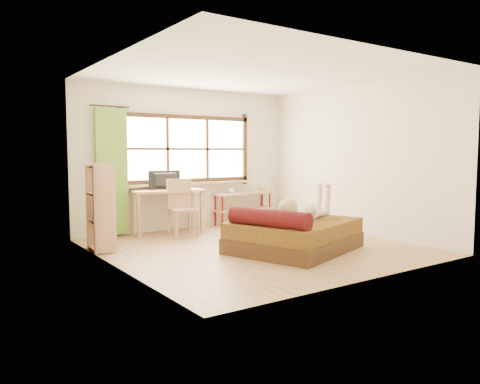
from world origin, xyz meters
TOP-DOWN VIEW (x-y plane):
  - floor at (0.00, 0.00)m, footprint 4.50×4.50m
  - ceiling at (0.00, 0.00)m, footprint 4.50×4.50m
  - wall_back at (0.00, 2.25)m, footprint 4.50×0.00m
  - wall_front at (0.00, -2.25)m, footprint 4.50×0.00m
  - wall_left at (-2.25, 0.00)m, footprint 0.00×4.50m
  - wall_right at (2.25, 0.00)m, footprint 0.00×4.50m
  - window at (0.00, 2.22)m, footprint 2.80×0.16m
  - curtain at (-1.55, 2.13)m, footprint 0.55×0.10m
  - bed at (0.31, -0.52)m, footprint 2.22×1.99m
  - woman at (0.50, -0.55)m, footprint 1.34×0.77m
  - kitten at (-0.37, -0.40)m, footprint 0.30×0.19m
  - desk at (-0.59, 1.95)m, footprint 1.35×0.75m
  - monitor at (-0.59, 2.00)m, footprint 0.61×0.16m
  - chair at (-0.48, 1.59)m, footprint 0.51×0.51m
  - pipe_shelf at (1.21, 2.07)m, footprint 1.32×0.35m
  - cup at (0.90, 2.07)m, footprint 0.14×0.14m
  - book at (1.40, 2.07)m, footprint 0.17×0.23m
  - bookshelf at (-2.08, 1.14)m, footprint 0.38×0.60m

SIDE VIEW (x-z plane):
  - floor at x=0.00m, z-range 0.00..0.00m
  - bed at x=0.31m, z-range -0.10..0.60m
  - pipe_shelf at x=1.21m, z-range 0.11..0.86m
  - chair at x=-0.48m, z-range 0.06..1.07m
  - kitten at x=-0.37m, z-range 0.46..0.68m
  - book at x=1.40m, z-range 0.66..0.68m
  - bookshelf at x=-2.08m, z-range 0.01..1.32m
  - desk at x=-0.59m, z-range 0.30..1.10m
  - cup at x=0.90m, z-range 0.66..0.76m
  - woman at x=0.50m, z-range 0.46..1.01m
  - monitor at x=-0.59m, z-range 0.81..1.15m
  - curtain at x=-1.55m, z-range 0.05..2.25m
  - wall_back at x=0.00m, z-range -0.90..3.60m
  - wall_front at x=0.00m, z-range -0.90..3.60m
  - wall_left at x=-2.25m, z-range -0.90..3.60m
  - wall_right at x=2.25m, z-range -0.90..3.60m
  - window at x=0.00m, z-range 0.78..2.24m
  - ceiling at x=0.00m, z-range 2.70..2.70m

